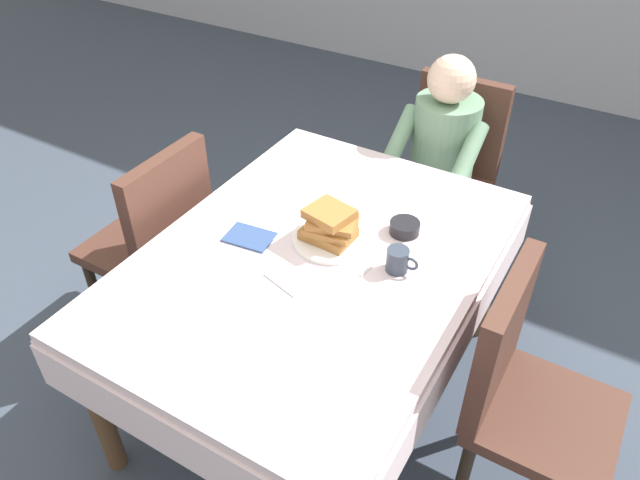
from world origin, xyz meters
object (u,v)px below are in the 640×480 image
at_px(dining_table_main, 315,275).
at_px(chair_diner, 449,162).
at_px(plate_breakfast, 331,239).
at_px(chair_right_side, 522,386).
at_px(knife_right_of_plate, 376,261).
at_px(chair_left_side, 157,234).
at_px(diner_person, 440,151).
at_px(fork_left_of_plate, 284,226).
at_px(bowl_butter, 405,227).
at_px(cup_coffee, 398,260).
at_px(spoon_near_edge, 280,285).
at_px(breakfast_stack, 330,225).

distance_m(dining_table_main, chair_diner, 1.18).
bearing_deg(plate_breakfast, dining_table_main, -94.02).
xyz_separation_m(chair_right_side, knife_right_of_plate, (-0.57, 0.08, 0.21)).
bearing_deg(chair_right_side, dining_table_main, -90.00).
bearing_deg(chair_left_side, diner_person, -39.63).
distance_m(fork_left_of_plate, knife_right_of_plate, 0.38).
bearing_deg(chair_right_side, bowl_butter, -116.63).
bearing_deg(knife_right_of_plate, diner_person, 14.24).
distance_m(dining_table_main, knife_right_of_plate, 0.23).
height_order(chair_diner, chair_right_side, same).
relative_size(cup_coffee, spoon_near_edge, 0.75).
xyz_separation_m(dining_table_main, cup_coffee, (0.28, 0.08, 0.13)).
distance_m(chair_left_side, breakfast_stack, 0.83).
xyz_separation_m(chair_right_side, plate_breakfast, (-0.76, 0.10, 0.22)).
xyz_separation_m(dining_table_main, chair_left_side, (-0.77, 0.00, -0.12)).
bearing_deg(cup_coffee, plate_breakfast, 174.68).
height_order(dining_table_main, chair_left_side, chair_left_side).
distance_m(dining_table_main, fork_left_of_plate, 0.22).
bearing_deg(chair_right_side, fork_left_of_plate, -95.00).
distance_m(knife_right_of_plate, spoon_near_edge, 0.35).
bearing_deg(chair_left_side, chair_right_side, -90.00).
bearing_deg(bowl_butter, chair_diner, 99.17).
height_order(chair_diner, cup_coffee, chair_diner).
relative_size(chair_right_side, spoon_near_edge, 6.20).
relative_size(diner_person, chair_right_side, 1.20).
relative_size(chair_right_side, knife_right_of_plate, 4.65).
bearing_deg(chair_left_side, bowl_butter, -74.12).
xyz_separation_m(dining_table_main, spoon_near_edge, (-0.02, -0.19, 0.09)).
bearing_deg(chair_diner, plate_breakfast, 86.69).
height_order(chair_right_side, cup_coffee, chair_right_side).
bearing_deg(spoon_near_edge, plate_breakfast, 100.54).
height_order(dining_table_main, plate_breakfast, plate_breakfast).
height_order(dining_table_main, bowl_butter, bowl_butter).
height_order(chair_left_side, spoon_near_edge, chair_left_side).
bearing_deg(bowl_butter, spoon_near_edge, -116.64).
relative_size(chair_diner, plate_breakfast, 3.32).
bearing_deg(breakfast_stack, fork_left_of_plate, -175.89).
bearing_deg(knife_right_of_plate, plate_breakfast, 90.38).
relative_size(chair_left_side, plate_breakfast, 3.32).
distance_m(dining_table_main, diner_person, 1.02).
bearing_deg(spoon_near_edge, chair_left_side, -177.84).
height_order(knife_right_of_plate, spoon_near_edge, same).
height_order(plate_breakfast, knife_right_of_plate, plate_breakfast).
xyz_separation_m(knife_right_of_plate, spoon_near_edge, (-0.22, -0.27, 0.00)).
bearing_deg(chair_diner, diner_person, 90.00).
distance_m(dining_table_main, cup_coffee, 0.32).
relative_size(diner_person, spoon_near_edge, 7.47).
distance_m(diner_person, fork_left_of_plate, 0.97).
bearing_deg(bowl_butter, diner_person, 101.07).
bearing_deg(cup_coffee, bowl_butter, 107.94).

